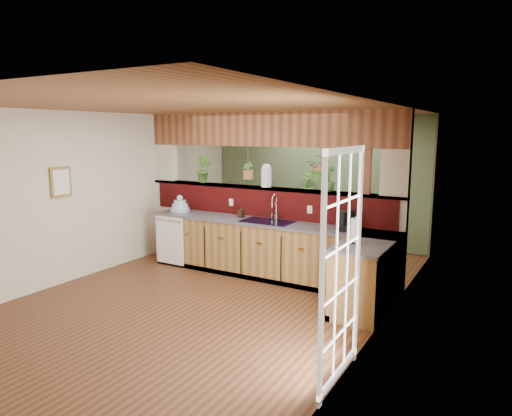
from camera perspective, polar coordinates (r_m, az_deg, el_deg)
The scene contains 28 objects.
ground at distance 6.71m, azimuth -4.61°, elevation -10.45°, with size 4.60×7.00×0.01m, color #4E2C18.
ceiling at distance 6.31m, azimuth -4.93°, elevation 12.31°, with size 4.60×7.00×0.01m, color brown.
wall_back at distance 9.45m, azimuth 7.44°, elevation 3.46°, with size 4.60×0.02×2.60m, color beige.
wall_left at distance 7.91m, azimuth -18.60°, elevation 1.85°, with size 0.02×7.00×2.60m, color beige.
wall_right at distance 5.43m, azimuth 15.62°, elevation -1.35°, with size 0.02×7.00×2.60m, color beige.
pass_through_partition at distance 7.52m, azimuth 1.29°, elevation 1.13°, with size 4.60×0.21×2.60m.
pass_through_ledge at distance 7.51m, azimuth 1.11°, elevation 2.50°, with size 4.60×0.21×0.04m, color brown.
header_beam at distance 7.45m, azimuth 1.13°, elevation 9.81°, with size 4.60×0.15×0.55m, color brown.
sage_backwall at distance 9.43m, azimuth 7.39°, elevation 3.44°, with size 4.55×0.02×2.55m, color #556948.
countertop at distance 6.90m, azimuth 5.26°, elevation -5.99°, with size 4.14×1.52×0.90m.
dishwasher at distance 7.96m, azimuth -10.75°, elevation -3.96°, with size 0.58×0.03×0.82m.
navy_sink at distance 7.16m, azimuth 1.39°, elevation -2.31°, with size 0.82×0.50×0.18m.
french_door at distance 4.28m, azimuth 10.66°, elevation -7.50°, with size 0.06×1.02×2.16m, color white.
framed_print at distance 7.36m, azimuth -23.21°, elevation 2.99°, with size 0.04×0.35×0.45m.
faucet at distance 7.22m, azimuth 2.38°, elevation 0.24°, with size 0.18×0.18×0.42m.
dish_stack at distance 8.10m, azimuth -9.49°, elevation 0.20°, with size 0.34×0.34×0.30m.
soap_dispenser at distance 7.44m, azimuth -1.89°, elevation -0.50°, with size 0.08×0.09×0.19m, color #352213.
coffee_maker at distance 6.61m, azimuth 11.08°, elevation -1.65°, with size 0.15×0.25×0.28m.
paper_towel at distance 5.89m, azimuth 12.32°, elevation -2.83°, with size 0.16×0.16×0.33m.
glass_jar at distance 7.47m, azimuth 1.29°, elevation 4.10°, with size 0.17×0.17×0.38m.
ledge_plant_left at distance 8.15m, azimuth -6.55°, elevation 4.85°, with size 0.27×0.21×0.48m, color #346322.
ledge_plant_right at distance 7.02m, azimuth 9.01°, elevation 3.64°, with size 0.22×0.22×0.39m, color #346322.
hanging_plant_a at distance 7.64m, azimuth -1.02°, elevation 5.32°, with size 0.20×0.17×0.55m.
hanging_plant_b at distance 7.05m, azimuth 8.09°, elevation 6.41°, with size 0.41×0.36×0.56m.
shelving_console at distance 9.56m, azimuth 3.76°, elevation -1.26°, with size 1.43×0.38×0.95m, color black.
shelf_plant_a at distance 9.65m, azimuth 1.53°, elevation 3.02°, with size 0.23×0.15×0.43m, color #346322.
shelf_plant_b at distance 9.25m, azimuth 6.52°, elevation 2.89°, with size 0.28×0.28×0.50m, color #346322.
floor_plant at distance 8.53m, azimuth 9.16°, elevation -3.46°, with size 0.70×0.60×0.77m, color #346322.
Camera 1 is at (3.60, -5.18, 2.30)m, focal length 32.00 mm.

